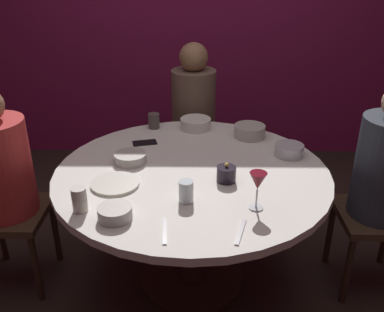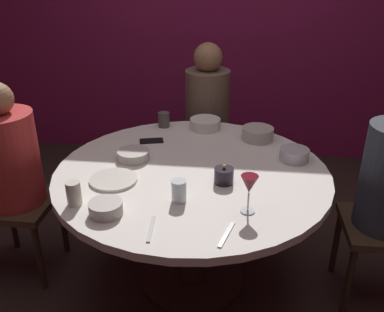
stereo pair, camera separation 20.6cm
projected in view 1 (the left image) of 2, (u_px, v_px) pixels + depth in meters
The scene contains 19 objects.
ground_plane at pixel (192, 279), 2.52m from camera, with size 8.00×8.00×0.00m, color #2D231E.
back_wall at pixel (195, 11), 3.64m from camera, with size 6.00×0.10×2.60m, color maroon.
dining_table at pixel (192, 193), 2.27m from camera, with size 1.42×1.42×0.73m.
seated_diner_left at pixel (0, 171), 2.22m from camera, with size 0.40×0.40×1.16m.
seated_diner_back at pixel (194, 108), 3.04m from camera, with size 0.40×0.40×1.21m.
candle_holder at pixel (226, 174), 2.08m from camera, with size 0.10×0.10×0.10m.
wine_glass at pixel (258, 183), 1.82m from camera, with size 0.08×0.08×0.18m.
dinner_plate at pixel (115, 184), 2.06m from camera, with size 0.24×0.24×0.01m, color beige.
cell_phone at pixel (145, 143), 2.51m from camera, with size 0.07×0.14×0.01m, color black.
bowl_serving_large at pixel (289, 150), 2.35m from camera, with size 0.16×0.16×0.07m, color #B7B7BC.
bowl_salad_center at pixel (250, 131), 2.59m from camera, with size 0.19×0.19×0.07m, color #B2ADA3.
bowl_small_white at pixel (196, 124), 2.72m from camera, with size 0.19×0.19×0.07m, color silver.
bowl_sauce_side at pixel (130, 158), 2.28m from camera, with size 0.17×0.17×0.05m, color #B2ADA3.
bowl_rice_portion at pixel (115, 213), 1.79m from camera, with size 0.15×0.15×0.06m, color #B2ADA3.
cup_near_candle at pixel (154, 121), 2.72m from camera, with size 0.07×0.07×0.10m, color #4C4742.
cup_by_left_diner at pixel (79, 200), 1.83m from camera, with size 0.07×0.07×0.11m, color beige.
cup_by_right_diner at pixel (186, 191), 1.91m from camera, with size 0.07×0.07×0.10m, color silver.
fork_near_plate at pixel (165, 231), 1.72m from camera, with size 0.02×0.18×0.01m, color #B7B7BC.
knife_near_plate at pixel (241, 232), 1.71m from camera, with size 0.02×0.18×0.01m, color #B7B7BC.
Camera 1 is at (0.02, -1.96, 1.75)m, focal length 39.76 mm.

